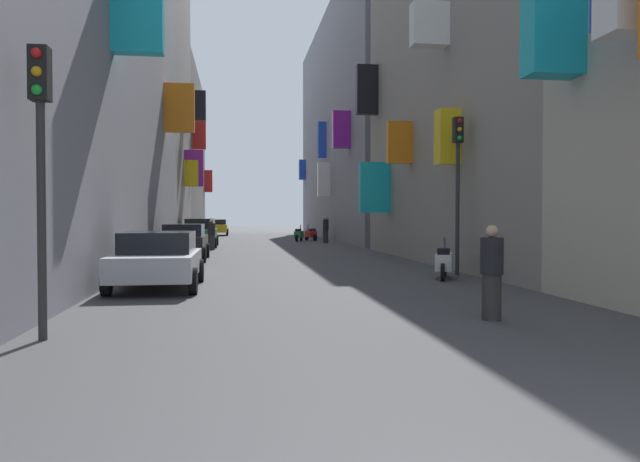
{
  "coord_description": "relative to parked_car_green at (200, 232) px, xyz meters",
  "views": [
    {
      "loc": [
        -1.87,
        -2.41,
        1.74
      ],
      "look_at": [
        1.38,
        21.05,
        1.15
      ],
      "focal_mm": 33.99,
      "sensor_mm": 36.0,
      "label": 1
    }
  ],
  "objects": [
    {
      "name": "building_left_mid_a",
      "position": [
        -4.1,
        3.09,
        7.56
      ],
      "size": [
        7.29,
        11.35,
        16.77
      ],
      "color": "gray",
      "rests_on": "ground"
    },
    {
      "name": "scooter_white",
      "position": [
        7.71,
        -18.49,
        -0.36
      ],
      "size": [
        0.81,
        1.75,
        1.13
      ],
      "color": "silver",
      "rests_on": "ground"
    },
    {
      "name": "traffic_light_far_corner",
      "position": [
        -0.67,
        -25.71,
        1.97
      ],
      "size": [
        0.26,
        0.34,
        4.08
      ],
      "color": "#2D2D2D",
      "rests_on": "ground"
    },
    {
      "name": "traffic_light_near_corner",
      "position": [
        8.48,
        -17.48,
        2.31
      ],
      "size": [
        0.26,
        0.34,
        4.64
      ],
      "color": "#2D2D2D",
      "rests_on": "ground"
    },
    {
      "name": "parked_car_silver",
      "position": [
        0.14,
        -19.63,
        -0.1
      ],
      "size": [
        2.03,
        3.93,
        1.35
      ],
      "color": "#B7B7BC",
      "rests_on": "ground"
    },
    {
      "name": "parked_car_black",
      "position": [
        -0.02,
        -10.32,
        -0.07
      ],
      "size": [
        1.84,
        4.21,
        1.42
      ],
      "color": "black",
      "rests_on": "ground"
    },
    {
      "name": "parked_car_green",
      "position": [
        0.0,
        0.0,
        0.0
      ],
      "size": [
        1.94,
        4.48,
        1.58
      ],
      "color": "#236638",
      "rests_on": "ground"
    },
    {
      "name": "scooter_red",
      "position": [
        7.21,
        7.56,
        -0.36
      ],
      "size": [
        0.76,
        1.82,
        1.13
      ],
      "color": "red",
      "rests_on": "ground"
    },
    {
      "name": "pedestrian_mid_street",
      "position": [
        8.25,
        7.87,
        0.01
      ],
      "size": [
        0.48,
        0.48,
        1.67
      ],
      "color": "#3D3D3D",
      "rests_on": "ground"
    },
    {
      "name": "building_right_mid_c",
      "position": [
        11.88,
        12.6,
        7.96
      ],
      "size": [
        7.08,
        30.45,
        17.56
      ],
      "color": "gray",
      "rests_on": "ground"
    },
    {
      "name": "building_left_mid_b",
      "position": [
        -4.11,
        18.3,
        6.01
      ],
      "size": [
        6.95,
        19.06,
        13.65
      ],
      "color": "slate",
      "rests_on": "ground"
    },
    {
      "name": "pedestrian_crossing",
      "position": [
        7.67,
        3.6,
        0.05
      ],
      "size": [
        0.46,
        0.46,
        1.74
      ],
      "color": "#272727",
      "rests_on": "ground"
    },
    {
      "name": "ground_plane",
      "position": [
        3.89,
        -2.17,
        -0.82
      ],
      "size": [
        140.0,
        140.0,
        0.0
      ],
      "primitive_type": "plane",
      "color": "#424244"
    },
    {
      "name": "building_right_mid_a",
      "position": [
        11.88,
        -12.79,
        7.17
      ],
      "size": [
        7.38,
        17.78,
        15.99
      ],
      "color": "gray",
      "rests_on": "ground"
    },
    {
      "name": "scooter_green",
      "position": [
        6.28,
        6.78,
        -0.36
      ],
      "size": [
        0.79,
        1.88,
        1.13
      ],
      "color": "#287F3D",
      "rests_on": "ground"
    },
    {
      "name": "pedestrian_near_left",
      "position": [
        6.24,
        -24.99,
        -0.03
      ],
      "size": [
        0.47,
        0.47,
        1.59
      ],
      "color": "#2E2E2E",
      "rests_on": "ground"
    },
    {
      "name": "parked_car_yellow",
      "position": [
        0.35,
        20.17,
        -0.06
      ],
      "size": [
        1.89,
        4.2,
        1.42
      ],
      "color": "gold",
      "rests_on": "ground"
    },
    {
      "name": "pedestrian_near_right",
      "position": [
        0.77,
        -3.39,
        -0.04
      ],
      "size": [
        0.41,
        0.41,
        1.57
      ],
      "color": "#2E2E2E",
      "rests_on": "ground"
    }
  ]
}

